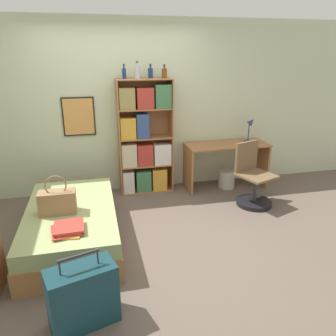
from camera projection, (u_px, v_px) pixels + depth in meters
name	position (u px, v px, depth m)	size (l,w,h in m)	color
ground_plane	(135.00, 233.00, 4.05)	(14.00, 14.00, 0.00)	#66564C
wall_back	(119.00, 109.00, 4.96)	(10.00, 0.09, 2.60)	beige
bed	(72.00, 223.00, 3.84)	(1.02, 1.82, 0.43)	#A36B3D
handbag	(57.00, 202.00, 3.58)	(0.39, 0.18, 0.44)	#93704C
book_stack_on_bed	(68.00, 229.00, 3.24)	(0.34, 0.36, 0.06)	gold
suitcase	(83.00, 296.00, 2.62)	(0.59, 0.41, 0.65)	#143842
bookcase	(144.00, 141.00, 5.01)	(0.82, 0.29, 1.75)	#A36B3D
bottle_green	(124.00, 73.00, 4.64)	(0.06, 0.06, 0.20)	navy
bottle_brown	(137.00, 72.00, 4.63)	(0.08, 0.08, 0.24)	#B7BCC1
bottle_clear	(150.00, 73.00, 4.74)	(0.07, 0.07, 0.20)	navy
bottle_blue	(164.00, 73.00, 4.74)	(0.07, 0.07, 0.19)	brown
desk	(226.00, 156.00, 5.29)	(1.32, 0.53, 0.73)	#A36B3D
desk_lamp	(251.00, 125.00, 5.28)	(0.16, 0.12, 0.40)	navy
desk_chair	(253.00, 185.00, 4.74)	(0.60, 0.60, 0.90)	black
waste_bin	(227.00, 179.00, 5.36)	(0.26, 0.26, 0.29)	#B7B2A8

